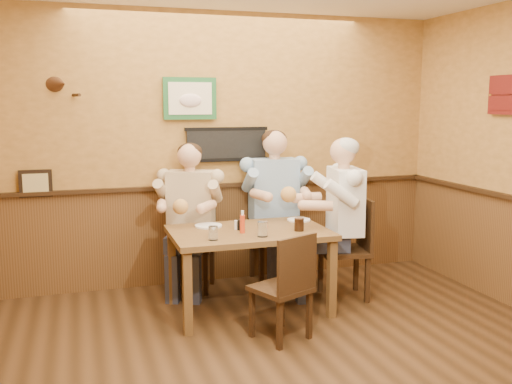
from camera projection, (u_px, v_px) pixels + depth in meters
room at (308, 133)px, 3.71m from camera, size 5.02×5.03×2.81m
dining_table at (249, 240)px, 5.12m from camera, size 1.40×0.90×0.75m
chair_back_left at (192, 244)px, 5.74m from camera, size 0.57×0.57×0.94m
chair_back_right at (274, 234)px, 6.02m from camera, size 0.48×0.48×1.01m
chair_right_end at (344, 248)px, 5.50m from camera, size 0.53×0.53×0.98m
chair_near_side at (281, 286)px, 4.54m from camera, size 0.53×0.53×0.87m
diner_tan_shirt at (191, 225)px, 5.71m from camera, size 0.81×0.81×1.34m
diner_blue_polo at (274, 214)px, 5.98m from camera, size 0.69×0.69×1.44m
diner_white_elder at (345, 227)px, 5.47m from camera, size 0.75×0.75×1.39m
water_glass_left at (213, 233)px, 4.73m from camera, size 0.09×0.09×0.12m
water_glass_mid at (263, 229)px, 4.84m from camera, size 0.11×0.11×0.13m
cola_tumbler at (299, 225)px, 5.07m from camera, size 0.11×0.11×0.11m
hot_sauce_bottle at (242, 223)px, 4.98m from camera, size 0.05×0.05×0.18m
salt_shaker at (236, 225)px, 5.12m from camera, size 0.04×0.04×0.08m
pepper_shaker at (240, 225)px, 5.10m from camera, size 0.05×0.05×0.09m
plate_far_left at (208, 226)px, 5.24m from camera, size 0.33×0.33×0.02m
plate_far_right at (299, 220)px, 5.51m from camera, size 0.27×0.27×0.01m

